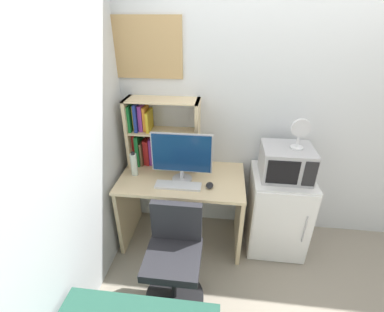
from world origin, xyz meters
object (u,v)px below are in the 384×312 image
at_px(monitor, 182,155).
at_px(wall_corkboard, 140,48).
at_px(mini_fridge, 277,211).
at_px(computer_mouse, 210,185).
at_px(water_bottle, 134,164).
at_px(keyboard, 178,186).
at_px(desk_chair, 174,262).
at_px(microwave, 286,162).
at_px(desk_fan, 300,132).
at_px(hutch_bookshelf, 153,134).

distance_m(monitor, wall_corkboard, 1.02).
bearing_deg(wall_corkboard, mini_fridge, -11.92).
xyz_separation_m(computer_mouse, wall_corkboard, (-0.68, 0.47, 1.09)).
xyz_separation_m(computer_mouse, water_bottle, (-0.73, 0.13, 0.09)).
relative_size(monitor, computer_mouse, 5.67).
relative_size(mini_fridge, wall_corkboard, 1.10).
distance_m(keyboard, wall_corkboard, 1.27).
height_order(monitor, keyboard, monitor).
xyz_separation_m(computer_mouse, desk_chair, (-0.24, -0.53, -0.40)).
distance_m(keyboard, microwave, 1.00).
bearing_deg(computer_mouse, desk_chair, -114.34).
distance_m(computer_mouse, desk_chair, 0.70).
distance_m(desk_fan, wall_corkboard, 1.57).
relative_size(water_bottle, desk_chair, 0.28).
xyz_separation_m(hutch_bookshelf, monitor, (0.33, -0.27, -0.07)).
xyz_separation_m(mini_fridge, desk_chair, (-0.91, -0.71, -0.02)).
xyz_separation_m(hutch_bookshelf, wall_corkboard, (-0.08, 0.10, 0.78)).
xyz_separation_m(monitor, mini_fridge, (0.94, 0.09, -0.62)).
bearing_deg(microwave, desk_chair, -141.88).
relative_size(water_bottle, mini_fridge, 0.29).
bearing_deg(microwave, mini_fridge, -90.09).
relative_size(keyboard, computer_mouse, 4.26).
height_order(monitor, mini_fridge, monitor).
bearing_deg(hutch_bookshelf, monitor, -39.68).
bearing_deg(desk_chair, computer_mouse, 65.66).
distance_m(microwave, wall_corkboard, 1.65).
bearing_deg(mini_fridge, hutch_bookshelf, 171.76).
bearing_deg(microwave, desk_fan, -4.83).
distance_m(mini_fridge, desk_chair, 1.15).
height_order(hutch_bookshelf, water_bottle, hutch_bookshelf).
bearing_deg(keyboard, monitor, 81.56).
distance_m(hutch_bookshelf, keyboard, 0.59).
distance_m(keyboard, desk_fan, 1.15).
height_order(mini_fridge, microwave, microwave).
height_order(water_bottle, microwave, microwave).
distance_m(hutch_bookshelf, desk_chair, 1.20).
bearing_deg(hutch_bookshelf, computer_mouse, -31.80).
relative_size(computer_mouse, desk_chair, 0.11).
xyz_separation_m(water_bottle, desk_chair, (0.49, -0.65, -0.50)).
xyz_separation_m(computer_mouse, microwave, (0.67, 0.19, 0.18)).
bearing_deg(microwave, computer_mouse, -164.43).
bearing_deg(water_bottle, computer_mouse, -9.92).
distance_m(hutch_bookshelf, wall_corkboard, 0.79).
bearing_deg(desk_fan, mini_fridge, 177.82).
distance_m(hutch_bookshelf, computer_mouse, 0.76).
relative_size(hutch_bookshelf, keyboard, 1.69).
bearing_deg(desk_fan, keyboard, -168.58).
distance_m(keyboard, mini_fridge, 1.04).
xyz_separation_m(monitor, computer_mouse, (0.27, -0.10, -0.24)).
height_order(monitor, desk_chair, monitor).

